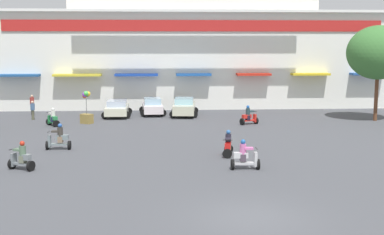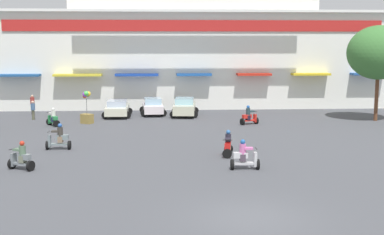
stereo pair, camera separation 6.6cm
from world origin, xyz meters
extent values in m
plane|color=#46484D|center=(0.00, 13.00, 0.00)|extent=(128.00, 128.00, 0.00)
cube|color=white|center=(0.00, 35.08, 4.53)|extent=(38.03, 10.15, 9.06)
cube|color=red|center=(0.00, 29.94, 7.82)|extent=(34.99, 0.12, 1.02)
cube|color=white|center=(0.00, 29.90, 9.18)|extent=(38.03, 0.70, 0.24)
cube|color=#204E8A|center=(-16.07, 29.45, 3.36)|extent=(3.80, 1.10, 0.20)
cube|color=gold|center=(-10.79, 29.45, 3.36)|extent=(4.34, 1.10, 0.20)
cube|color=#183D9F|center=(-5.43, 29.45, 3.36)|extent=(3.94, 1.10, 0.20)
cube|color=#1D509F|center=(-0.17, 29.45, 3.36)|extent=(3.22, 1.10, 0.20)
cube|color=red|center=(5.42, 29.45, 3.36)|extent=(3.16, 1.10, 0.20)
cube|color=gold|center=(10.79, 29.45, 3.36)|extent=(3.54, 1.10, 0.20)
cube|color=#244F93|center=(16.32, 29.45, 3.36)|extent=(3.26, 1.10, 0.20)
cylinder|color=brown|center=(14.16, 22.43, 1.87)|extent=(0.30, 0.30, 3.74)
ellipsoid|color=#3B7335|center=(14.16, 22.43, 5.50)|extent=(5.02, 4.79, 4.31)
cube|color=beige|center=(-6.96, 25.99, 0.59)|extent=(1.87, 4.05, 0.65)
cube|color=#A2B0C7|center=(-6.96, 25.99, 1.15)|extent=(1.60, 2.03, 0.47)
cylinder|color=black|center=(-7.89, 27.23, 0.30)|extent=(0.60, 0.17, 0.60)
cylinder|color=black|center=(-6.05, 27.24, 0.30)|extent=(0.60, 0.17, 0.60)
cylinder|color=black|center=(-7.87, 24.73, 0.30)|extent=(0.60, 0.17, 0.60)
cylinder|color=black|center=(-6.03, 24.74, 0.30)|extent=(0.60, 0.17, 0.60)
cube|color=silver|center=(-3.96, 27.01, 0.61)|extent=(1.93, 3.93, 0.67)
cube|color=#91B3C7|center=(-3.96, 27.01, 1.21)|extent=(1.56, 2.01, 0.53)
cylinder|color=black|center=(-4.87, 28.12, 0.30)|extent=(0.61, 0.21, 0.60)
cylinder|color=black|center=(-3.23, 28.25, 0.30)|extent=(0.61, 0.21, 0.60)
cylinder|color=black|center=(-4.69, 25.76, 0.30)|extent=(0.61, 0.21, 0.60)
cylinder|color=black|center=(-3.05, 25.89, 0.30)|extent=(0.61, 0.21, 0.60)
cube|color=beige|center=(-1.21, 26.11, 0.67)|extent=(2.17, 4.33, 0.79)
cube|color=#94C1CF|center=(-1.21, 26.11, 1.31)|extent=(1.73, 2.23, 0.50)
cylinder|color=black|center=(-1.98, 27.48, 0.30)|extent=(0.61, 0.22, 0.60)
cylinder|color=black|center=(-0.20, 27.31, 0.30)|extent=(0.61, 0.22, 0.60)
cylinder|color=black|center=(-2.22, 24.90, 0.30)|extent=(0.61, 0.22, 0.60)
cylinder|color=black|center=(-0.44, 24.73, 0.30)|extent=(0.61, 0.22, 0.60)
cylinder|color=black|center=(0.39, 9.58, 0.26)|extent=(0.54, 0.24, 0.52)
cylinder|color=black|center=(0.63, 10.82, 0.26)|extent=(0.54, 0.24, 0.52)
cube|color=red|center=(0.51, 10.20, 0.32)|extent=(0.48, 1.14, 0.10)
cube|color=red|center=(0.55, 10.42, 0.66)|extent=(0.43, 0.75, 0.28)
cube|color=red|center=(0.41, 9.70, 0.47)|extent=(0.34, 0.20, 0.65)
cylinder|color=black|center=(0.41, 9.68, 1.00)|extent=(0.52, 0.13, 0.04)
cube|color=gray|center=(0.53, 10.32, 0.54)|extent=(0.37, 0.34, 0.36)
cylinder|color=#282431|center=(0.53, 10.32, 0.97)|extent=(0.37, 0.37, 0.50)
sphere|color=#3265A3|center=(0.53, 10.32, 1.33)|extent=(0.25, 0.25, 0.25)
cube|color=#282431|center=(0.48, 10.05, 1.00)|extent=(0.42, 0.50, 0.10)
cylinder|color=black|center=(1.60, 7.04, 0.26)|extent=(0.15, 0.52, 0.52)
cylinder|color=black|center=(0.32, 7.07, 0.26)|extent=(0.15, 0.52, 0.52)
cube|color=silver|center=(0.96, 7.06, 0.32)|extent=(1.13, 0.30, 0.10)
cube|color=silver|center=(0.73, 7.06, 0.73)|extent=(0.72, 0.31, 0.28)
cube|color=silver|center=(1.47, 7.05, 0.52)|extent=(0.15, 0.32, 0.71)
cylinder|color=black|center=(1.50, 7.04, 1.07)|extent=(0.05, 0.52, 0.04)
cube|color=#483C48|center=(0.83, 7.06, 0.61)|extent=(0.29, 0.33, 0.36)
cylinder|color=#D069A7|center=(0.83, 7.06, 1.05)|extent=(0.33, 0.33, 0.51)
sphere|color=#215BA0|center=(0.83, 7.06, 1.41)|extent=(0.25, 0.25, 0.25)
cube|color=#D069A7|center=(1.12, 7.05, 1.07)|extent=(0.45, 0.35, 0.10)
cylinder|color=black|center=(-9.95, 12.51, 0.26)|extent=(0.15, 0.52, 0.52)
cylinder|color=black|center=(-8.67, 12.49, 0.26)|extent=(0.15, 0.52, 0.52)
cube|color=slate|center=(-9.31, 12.50, 0.32)|extent=(1.14, 0.30, 0.10)
cube|color=slate|center=(-9.08, 12.49, 0.74)|extent=(0.73, 0.31, 0.28)
cube|color=slate|center=(-9.83, 12.51, 0.52)|extent=(0.15, 0.32, 0.72)
cylinder|color=black|center=(-9.85, 12.51, 1.08)|extent=(0.05, 0.52, 0.04)
cube|color=#816B52|center=(-9.18, 12.49, 0.62)|extent=(0.29, 0.33, 0.36)
cylinder|color=#39352E|center=(-9.18, 12.49, 1.07)|extent=(0.33, 0.33, 0.54)
sphere|color=#2D5AA9|center=(-9.18, 12.49, 1.45)|extent=(0.25, 0.25, 0.25)
cube|color=#39352E|center=(-9.47, 12.50, 1.09)|extent=(0.45, 0.35, 0.10)
cylinder|color=black|center=(4.18, 21.39, 0.26)|extent=(0.35, 0.53, 0.52)
cylinder|color=black|center=(3.01, 20.84, 0.26)|extent=(0.35, 0.53, 0.52)
cube|color=red|center=(3.59, 21.12, 0.32)|extent=(1.15, 0.73, 0.10)
cube|color=red|center=(3.38, 21.02, 0.65)|extent=(0.79, 0.58, 0.28)
cube|color=red|center=(4.07, 21.33, 0.46)|extent=(0.26, 0.35, 0.64)
cylinder|color=black|center=(4.09, 21.35, 0.99)|extent=(0.25, 0.49, 0.04)
cube|color=black|center=(3.48, 21.06, 0.53)|extent=(0.39, 0.41, 0.36)
cylinder|color=#253A3F|center=(3.48, 21.06, 0.99)|extent=(0.42, 0.42, 0.56)
sphere|color=#2157A5|center=(3.48, 21.06, 1.38)|extent=(0.25, 0.25, 0.25)
cube|color=#253A3F|center=(3.74, 21.18, 1.02)|extent=(0.54, 0.49, 0.10)
cylinder|color=black|center=(-10.72, 7.89, 0.26)|extent=(0.36, 0.53, 0.52)
cylinder|color=black|center=(-9.66, 7.36, 0.26)|extent=(0.36, 0.53, 0.52)
cube|color=slate|center=(-10.19, 7.63, 0.32)|extent=(1.05, 0.72, 0.10)
cube|color=slate|center=(-10.00, 7.53, 0.68)|extent=(0.73, 0.56, 0.28)
cube|color=slate|center=(-10.61, 7.84, 0.48)|extent=(0.27, 0.35, 0.67)
cylinder|color=black|center=(-10.63, 7.85, 1.02)|extent=(0.26, 0.48, 0.04)
cube|color=slate|center=(-10.09, 7.58, 0.56)|extent=(0.39, 0.41, 0.36)
cylinder|color=#536E54|center=(-10.09, 7.58, 1.00)|extent=(0.43, 0.43, 0.50)
sphere|color=red|center=(-10.09, 7.58, 1.36)|extent=(0.25, 0.25, 0.25)
cube|color=#536E54|center=(-10.32, 7.69, 1.02)|extent=(0.55, 0.50, 0.10)
cylinder|color=black|center=(-11.81, 21.79, 0.26)|extent=(0.50, 0.42, 0.52)
cylinder|color=black|center=(-11.08, 20.79, 0.26)|extent=(0.50, 0.42, 0.52)
cube|color=#298546|center=(-11.44, 21.29, 0.32)|extent=(0.87, 1.04, 0.10)
cube|color=#298546|center=(-11.31, 21.11, 0.64)|extent=(0.65, 0.74, 0.28)
cube|color=#298546|center=(-11.74, 21.69, 0.46)|extent=(0.34, 0.30, 0.63)
cylinder|color=black|center=(-11.75, 21.71, 0.98)|extent=(0.44, 0.34, 0.04)
cube|color=navy|center=(-11.37, 21.19, 0.52)|extent=(0.42, 0.42, 0.36)
cylinder|color=silver|center=(-11.37, 21.19, 0.94)|extent=(0.45, 0.45, 0.48)
sphere|color=silver|center=(-11.37, 21.19, 1.29)|extent=(0.25, 0.25, 0.25)
cube|color=silver|center=(-11.53, 21.41, 0.97)|extent=(0.53, 0.56, 0.10)
cylinder|color=black|center=(-14.51, 27.66, 0.46)|extent=(0.31, 0.31, 0.91)
cylinder|color=maroon|center=(-14.51, 27.66, 1.23)|extent=(0.51, 0.51, 0.62)
sphere|color=tan|center=(-14.51, 27.66, 1.65)|extent=(0.22, 0.22, 0.22)
cylinder|color=#52523E|center=(-13.72, 24.60, 0.40)|extent=(0.23, 0.23, 0.81)
cylinder|color=#436188|center=(-13.72, 24.60, 1.08)|extent=(0.38, 0.38, 0.53)
sphere|color=#D7A588|center=(-13.72, 24.60, 1.46)|extent=(0.23, 0.23, 0.23)
cube|color=olive|center=(-9.03, 22.38, 0.38)|extent=(1.08, 1.01, 0.75)
cylinder|color=#4C4C4C|center=(-9.03, 22.38, 1.35)|extent=(0.04, 0.04, 1.20)
sphere|color=yellow|center=(-8.88, 22.40, 2.33)|extent=(0.39, 0.39, 0.39)
sphere|color=#47C553|center=(-8.97, 22.62, 2.25)|extent=(0.36, 0.36, 0.36)
sphere|color=orange|center=(-9.19, 22.55, 2.14)|extent=(0.34, 0.34, 0.34)
sphere|color=purple|center=(-9.12, 22.29, 2.30)|extent=(0.39, 0.39, 0.39)
sphere|color=#48CC4E|center=(-9.01, 22.21, 2.38)|extent=(0.38, 0.38, 0.38)
camera|label=1|loc=(-3.24, -17.68, 6.29)|focal=47.88mm
camera|label=2|loc=(-3.18, -17.69, 6.29)|focal=47.88mm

